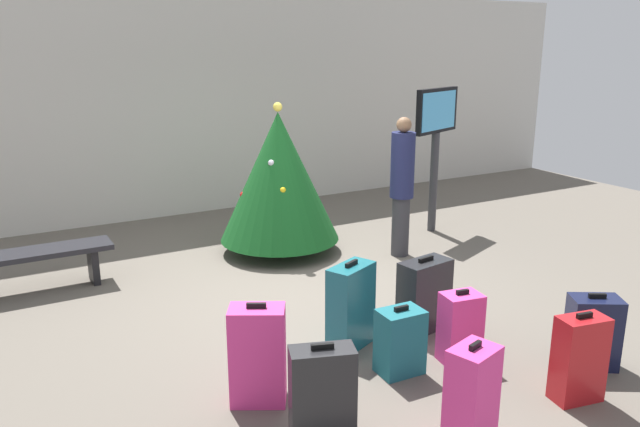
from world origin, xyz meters
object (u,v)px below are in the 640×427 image
object	(u,v)px
waiting_bench	(31,261)
suitcase_4	(460,328)
suitcase_7	(424,295)
flight_info_kiosk	(436,130)
suitcase_8	(593,332)
suitcase_1	(471,400)
suitcase_3	(258,355)
holiday_tree	(279,177)
suitcase_5	(400,342)
suitcase_2	(579,359)
traveller_0	(402,183)
suitcase_0	(322,395)
suitcase_6	(351,306)

from	to	relation	value
waiting_bench	suitcase_4	distance (m)	4.73
suitcase_4	suitcase_7	xyz separation A→B (m)	(0.13, 0.66, 0.04)
flight_info_kiosk	suitcase_8	xyz separation A→B (m)	(-1.42, -3.88, -1.19)
suitcase_1	suitcase_4	world-z (taller)	suitcase_1
suitcase_3	suitcase_4	world-z (taller)	suitcase_3
holiday_tree	suitcase_5	bearing A→B (deg)	-98.67
suitcase_1	suitcase_2	world-z (taller)	suitcase_1
waiting_bench	traveller_0	bearing A→B (deg)	-12.90
waiting_bench	suitcase_2	distance (m)	5.69
suitcase_0	suitcase_2	world-z (taller)	suitcase_0
holiday_tree	flight_info_kiosk	xyz separation A→B (m)	(2.41, -0.24, 0.48)
suitcase_0	suitcase_7	distance (m)	2.02
flight_info_kiosk	suitcase_0	xyz separation A→B (m)	(-3.95, -3.64, -1.16)
suitcase_0	suitcase_4	bearing A→B (deg)	13.64
suitcase_6	suitcase_3	bearing A→B (deg)	-158.78
traveller_0	suitcase_2	bearing A→B (deg)	-104.09
suitcase_1	suitcase_5	world-z (taller)	suitcase_1
suitcase_5	suitcase_6	world-z (taller)	suitcase_6
suitcase_2	waiting_bench	bearing A→B (deg)	127.73
holiday_tree	traveller_0	distance (m)	1.60
suitcase_3	suitcase_7	distance (m)	1.96
flight_info_kiosk	waiting_bench	size ratio (longest dim) A/B	1.21
traveller_0	suitcase_2	size ratio (longest dim) A/B	2.48
flight_info_kiosk	suitcase_3	size ratio (longest dim) A/B	2.54
suitcase_2	suitcase_8	size ratio (longest dim) A/B	1.09
flight_info_kiosk	traveller_0	xyz separation A→B (m)	(-1.09, -0.67, -0.54)
flight_info_kiosk	suitcase_5	world-z (taller)	flight_info_kiosk
holiday_tree	suitcase_6	xyz separation A→B (m)	(-0.63, -2.78, -0.63)
holiday_tree	traveller_0	world-z (taller)	holiday_tree
traveller_0	suitcase_4	world-z (taller)	traveller_0
suitcase_8	flight_info_kiosk	bearing A→B (deg)	69.88
waiting_bench	suitcase_1	distance (m)	5.11
holiday_tree	suitcase_0	size ratio (longest dim) A/B	2.69
suitcase_6	suitcase_7	xyz separation A→B (m)	(0.81, -0.05, -0.04)
waiting_bench	suitcase_1	world-z (taller)	suitcase_1
suitcase_2	suitcase_8	world-z (taller)	suitcase_2
suitcase_5	suitcase_8	bearing A→B (deg)	-25.67
suitcase_5	suitcase_6	distance (m)	0.63
suitcase_0	suitcase_5	distance (m)	1.14
suitcase_4	suitcase_3	bearing A→B (deg)	171.29
suitcase_1	suitcase_6	distance (m)	1.70
suitcase_0	suitcase_7	bearing A→B (deg)	31.19
suitcase_3	suitcase_7	xyz separation A→B (m)	(1.93, 0.38, -0.04)
suitcase_1	suitcase_8	distance (m)	1.75
suitcase_2	suitcase_7	bearing A→B (deg)	99.21
suitcase_2	suitcase_4	xyz separation A→B (m)	(-0.38, 0.92, -0.03)
flight_info_kiosk	suitcase_5	bearing A→B (deg)	-132.84
suitcase_2	suitcase_3	distance (m)	2.49
traveller_0	suitcase_2	xyz separation A→B (m)	(-0.88, -3.50, -0.62)
suitcase_5	traveller_0	bearing A→B (deg)	53.49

